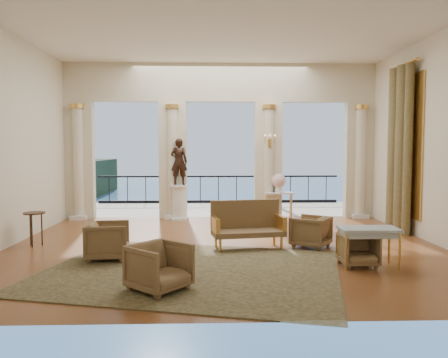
{
  "coord_description": "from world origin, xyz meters",
  "views": [
    {
      "loc": [
        -0.3,
        -8.99,
        2.05
      ],
      "look_at": [
        -0.0,
        0.6,
        1.38
      ],
      "focal_mm": 35.0,
      "sensor_mm": 36.0,
      "label": 1
    }
  ],
  "objects_px": {
    "armchair_a": "(159,265)",
    "game_table": "(369,232)",
    "armchair_b": "(358,248)",
    "pedestal": "(179,203)",
    "settee": "(247,224)",
    "statue": "(179,162)",
    "armchair_c": "(311,230)",
    "side_table": "(34,217)",
    "console_table": "(279,197)",
    "armchair_d": "(108,239)"
  },
  "relations": [
    {
      "from": "armchair_a",
      "to": "game_table",
      "type": "distance_m",
      "value": 3.67
    },
    {
      "from": "armchair_b",
      "to": "game_table",
      "type": "distance_m",
      "value": 0.35
    },
    {
      "from": "pedestal",
      "to": "armchair_a",
      "type": "bearing_deg",
      "value": -88.55
    },
    {
      "from": "settee",
      "to": "statue",
      "type": "xyz_separation_m",
      "value": [
        -1.65,
        3.58,
        1.19
      ]
    },
    {
      "from": "settee",
      "to": "armchair_c",
      "type": "bearing_deg",
      "value": -9.94
    },
    {
      "from": "pedestal",
      "to": "statue",
      "type": "distance_m",
      "value": 1.19
    },
    {
      "from": "side_table",
      "to": "settee",
      "type": "bearing_deg",
      "value": -3.61
    },
    {
      "from": "statue",
      "to": "side_table",
      "type": "distance_m",
      "value": 4.45
    },
    {
      "from": "armchair_c",
      "to": "console_table",
      "type": "height_order",
      "value": "console_table"
    },
    {
      "from": "armchair_b",
      "to": "settee",
      "type": "relative_size",
      "value": 0.4
    },
    {
      "from": "armchair_d",
      "to": "side_table",
      "type": "relative_size",
      "value": 1.08
    },
    {
      "from": "armchair_a",
      "to": "console_table",
      "type": "xyz_separation_m",
      "value": [
        2.72,
        6.35,
        0.27
      ]
    },
    {
      "from": "game_table",
      "to": "armchair_b",
      "type": "bearing_deg",
      "value": 160.91
    },
    {
      "from": "armchair_c",
      "to": "pedestal",
      "type": "bearing_deg",
      "value": -105.84
    },
    {
      "from": "pedestal",
      "to": "armchair_d",
      "type": "bearing_deg",
      "value": -102.62
    },
    {
      "from": "armchair_a",
      "to": "armchair_c",
      "type": "distance_m",
      "value": 3.91
    },
    {
      "from": "game_table",
      "to": "statue",
      "type": "bearing_deg",
      "value": 126.27
    },
    {
      "from": "game_table",
      "to": "statue",
      "type": "relative_size",
      "value": 0.76
    },
    {
      "from": "settee",
      "to": "console_table",
      "type": "xyz_separation_m",
      "value": [
        1.22,
        3.63,
        0.17
      ]
    },
    {
      "from": "armchair_b",
      "to": "armchair_c",
      "type": "bearing_deg",
      "value": 107.27
    },
    {
      "from": "settee",
      "to": "side_table",
      "type": "xyz_separation_m",
      "value": [
        -4.45,
        0.28,
        0.13
      ]
    },
    {
      "from": "armchair_b",
      "to": "side_table",
      "type": "distance_m",
      "value": 6.52
    },
    {
      "from": "armchair_d",
      "to": "armchair_b",
      "type": "bearing_deg",
      "value": -104.25
    },
    {
      "from": "armchair_c",
      "to": "armchair_b",
      "type": "bearing_deg",
      "value": 53.07
    },
    {
      "from": "game_table",
      "to": "side_table",
      "type": "xyz_separation_m",
      "value": [
        -6.43,
        1.83,
        -0.0
      ]
    },
    {
      "from": "game_table",
      "to": "pedestal",
      "type": "xyz_separation_m",
      "value": [
        -3.63,
        5.12,
        -0.13
      ]
    },
    {
      "from": "armchair_a",
      "to": "side_table",
      "type": "bearing_deg",
      "value": 85.65
    },
    {
      "from": "armchair_a",
      "to": "console_table",
      "type": "bearing_deg",
      "value": 17.9
    },
    {
      "from": "settee",
      "to": "pedestal",
      "type": "distance_m",
      "value": 3.94
    },
    {
      "from": "armchair_a",
      "to": "armchair_d",
      "type": "distance_m",
      "value": 2.16
    },
    {
      "from": "armchair_d",
      "to": "side_table",
      "type": "distance_m",
      "value": 2.16
    },
    {
      "from": "armchair_c",
      "to": "armchair_d",
      "type": "distance_m",
      "value": 4.07
    },
    {
      "from": "armchair_a",
      "to": "armchair_b",
      "type": "distance_m",
      "value": 3.53
    },
    {
      "from": "statue",
      "to": "pedestal",
      "type": "bearing_deg",
      "value": 97.75
    },
    {
      "from": "game_table",
      "to": "side_table",
      "type": "bearing_deg",
      "value": 165.12
    },
    {
      "from": "armchair_a",
      "to": "settee",
      "type": "xyz_separation_m",
      "value": [
        1.49,
        2.72,
        0.1
      ]
    },
    {
      "from": "armchair_a",
      "to": "game_table",
      "type": "height_order",
      "value": "armchair_a"
    },
    {
      "from": "armchair_b",
      "to": "statue",
      "type": "height_order",
      "value": "statue"
    },
    {
      "from": "side_table",
      "to": "game_table",
      "type": "bearing_deg",
      "value": -15.86
    },
    {
      "from": "game_table",
      "to": "side_table",
      "type": "distance_m",
      "value": 6.68
    },
    {
      "from": "armchair_c",
      "to": "statue",
      "type": "bearing_deg",
      "value": -105.84
    },
    {
      "from": "armchair_d",
      "to": "game_table",
      "type": "height_order",
      "value": "armchair_d"
    },
    {
      "from": "armchair_d",
      "to": "side_table",
      "type": "xyz_separation_m",
      "value": [
        -1.8,
        1.18,
        0.23
      ]
    },
    {
      "from": "armchair_b",
      "to": "armchair_d",
      "type": "xyz_separation_m",
      "value": [
        -4.47,
        0.59,
        0.07
      ]
    },
    {
      "from": "armchair_a",
      "to": "side_table",
      "type": "distance_m",
      "value": 4.22
    },
    {
      "from": "settee",
      "to": "console_table",
      "type": "distance_m",
      "value": 3.83
    },
    {
      "from": "armchair_d",
      "to": "statue",
      "type": "bearing_deg",
      "value": -19.34
    },
    {
      "from": "armchair_b",
      "to": "side_table",
      "type": "height_order",
      "value": "side_table"
    },
    {
      "from": "pedestal",
      "to": "side_table",
      "type": "distance_m",
      "value": 4.33
    },
    {
      "from": "console_table",
      "to": "side_table",
      "type": "xyz_separation_m",
      "value": [
        -5.68,
        -3.35,
        -0.03
      ]
    }
  ]
}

